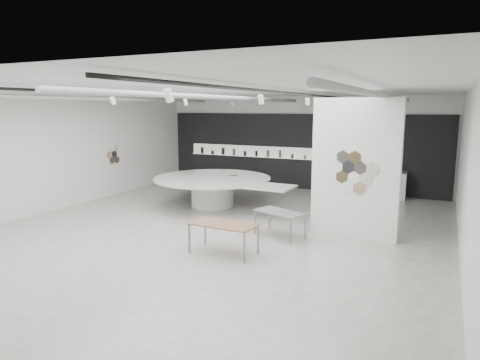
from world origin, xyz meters
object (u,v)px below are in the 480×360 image
at_px(sample_table_wood, 223,226).
at_px(kitchen_counter, 381,184).
at_px(sample_table_stone, 280,214).
at_px(partition_column, 356,169).
at_px(display_island, 214,188).

height_order(sample_table_wood, kitchen_counter, kitchen_counter).
bearing_deg(sample_table_stone, sample_table_wood, -111.58).
relative_size(sample_table_wood, sample_table_stone, 1.07).
bearing_deg(partition_column, display_island, 163.57).
height_order(sample_table_stone, kitchen_counter, kitchen_counter).
xyz_separation_m(sample_table_wood, sample_table_stone, (0.71, 1.79, -0.05)).
bearing_deg(kitchen_counter, display_island, -143.98).
bearing_deg(partition_column, kitchen_counter, 90.48).
relative_size(sample_table_wood, kitchen_counter, 0.86).
distance_m(display_island, kitchen_counter, 6.38).
distance_m(sample_table_wood, kitchen_counter, 8.49).
bearing_deg(kitchen_counter, sample_table_wood, -109.81).
distance_m(partition_column, sample_table_stone, 2.26).
xyz_separation_m(partition_column, display_island, (-4.98, 1.47, -1.14)).
bearing_deg(partition_column, sample_table_wood, -133.00).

